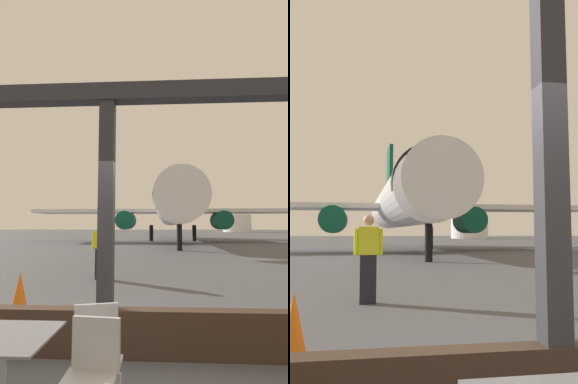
{
  "view_description": "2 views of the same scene",
  "coord_description": "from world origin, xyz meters",
  "views": [
    {
      "loc": [
        0.74,
        -4.04,
        1.64
      ],
      "look_at": [
        -0.6,
        18.44,
        4.17
      ],
      "focal_mm": 28.62,
      "sensor_mm": 36.0,
      "label": 1
    },
    {
      "loc": [
        -1.43,
        -2.98,
        1.4
      ],
      "look_at": [
        2.58,
        19.33,
        3.52
      ],
      "focal_mm": 40.09,
      "sensor_mm": 36.0,
      "label": 2
    }
  ],
  "objects": [
    {
      "name": "traffic_cone",
      "position": [
        -2.1,
        2.07,
        0.35
      ],
      "size": [
        0.36,
        0.36,
        0.73
      ],
      "color": "orange",
      "rests_on": "ground"
    },
    {
      "name": "fuel_storage_tank",
      "position": [
        22.44,
        86.61,
        2.52
      ],
      "size": [
        7.96,
        7.96,
        5.04
      ],
      "primitive_type": "cylinder",
      "color": "white",
      "rests_on": "ground"
    },
    {
      "name": "cafe_chair_aisle_left",
      "position": [
        0.19,
        -1.56,
        0.55
      ],
      "size": [
        0.42,
        0.42,
        0.9
      ],
      "color": "#B2B2B7",
      "rests_on": "ground"
    },
    {
      "name": "cafe_chair_window_right",
      "position": [
        0.15,
        -1.23,
        0.55
      ],
      "size": [
        0.47,
        0.47,
        0.92
      ],
      "color": "#B2B2B7",
      "rests_on": "ground"
    },
    {
      "name": "ground_crew_worker",
      "position": [
        -1.2,
        5.63,
        0.9
      ],
      "size": [
        0.57,
        0.22,
        1.74
      ],
      "color": "black",
      "rests_on": "ground"
    },
    {
      "name": "dining_table",
      "position": [
        -0.58,
        -1.48,
        0.44
      ],
      "size": [
        0.81,
        0.81,
        0.75
      ],
      "color": "slate",
      "rests_on": "ground"
    },
    {
      "name": "airplane",
      "position": [
        1.9,
        28.69,
        3.54
      ],
      "size": [
        30.01,
        30.93,
        10.34
      ],
      "color": "silver",
      "rests_on": "ground"
    },
    {
      "name": "window_frame",
      "position": [
        0.0,
        0.0,
        1.3
      ],
      "size": [
        9.15,
        0.24,
        3.59
      ],
      "color": "#38281E",
      "rests_on": "ground"
    },
    {
      "name": "ground_plane",
      "position": [
        0.0,
        40.0,
        0.0
      ],
      "size": [
        220.0,
        220.0,
        0.0
      ],
      "primitive_type": "plane",
      "color": "#4C4C51"
    }
  ]
}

